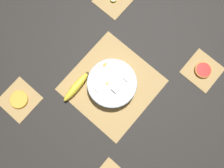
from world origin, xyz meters
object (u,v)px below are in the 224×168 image
object	(u,v)px
whole_banana	(76,87)
orange_slice_whole	(19,100)
fruit_salad_bowl	(112,83)
grapefruit_slice	(203,70)

from	to	relation	value
whole_banana	orange_slice_whole	bearing A→B (deg)	143.26
whole_banana	orange_slice_whole	world-z (taller)	whole_banana
fruit_salad_bowl	orange_slice_whole	xyz separation A→B (m)	(-0.36, 0.30, -0.03)
whole_banana	orange_slice_whole	distance (m)	0.29
fruit_salad_bowl	grapefruit_slice	distance (m)	0.47
fruit_salad_bowl	whole_banana	world-z (taller)	fruit_salad_bowl
whole_banana	grapefruit_slice	world-z (taller)	whole_banana
fruit_salad_bowl	orange_slice_whole	world-z (taller)	fruit_salad_bowl
grapefruit_slice	fruit_salad_bowl	bearing A→B (deg)	139.94
orange_slice_whole	grapefruit_slice	distance (m)	0.93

